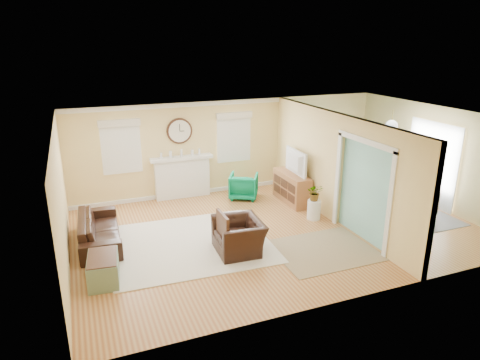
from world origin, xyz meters
name	(u,v)px	position (x,y,z in m)	size (l,w,h in m)	color
floor	(277,229)	(0.00, 0.00, 0.00)	(9.00, 9.00, 0.00)	#9C5629
wall_back	(232,146)	(0.00, 3.00, 1.30)	(9.00, 0.02, 2.60)	#DFC07F
wall_front	(361,228)	(0.00, -3.00, 1.30)	(9.00, 0.02, 2.60)	#DFC07F
wall_left	(61,202)	(-4.50, 0.00, 1.30)	(0.02, 6.00, 2.60)	#DFC07F
wall_right	(434,156)	(4.50, 0.00, 1.30)	(0.02, 6.00, 2.60)	#DFC07F
ceiling	(280,118)	(0.00, 0.00, 2.60)	(9.00, 6.00, 0.02)	white
partition	(330,163)	(1.51, 0.28, 1.36)	(0.17, 6.00, 2.60)	#DFC07F
fireplace	(182,176)	(-1.50, 2.88, 0.60)	(1.70, 0.30, 1.17)	white
wall_clock	(179,131)	(-1.50, 2.97, 1.85)	(0.70, 0.07, 0.70)	#43271C
window_left	(121,143)	(-3.05, 2.95, 1.66)	(1.05, 0.13, 1.42)	white
window_right	(234,134)	(0.05, 2.95, 1.66)	(1.05, 0.13, 1.42)	white
french_doors	(432,164)	(4.45, 0.00, 1.10)	(0.06, 1.70, 2.20)	white
pendant	(391,126)	(3.00, 0.00, 2.20)	(0.30, 0.30, 0.55)	gold
rug_cream	(190,244)	(-2.08, -0.02, 0.01)	(3.34, 2.89, 0.02)	silver
rug_jute	(323,250)	(0.43, -1.32, 0.01)	(2.07, 1.69, 0.01)	#93835A
rug_grey	(387,210)	(3.16, -0.01, 0.01)	(2.41, 3.01, 0.01)	slate
sofa	(99,230)	(-3.87, 0.76, 0.31)	(2.10, 0.82, 0.61)	black
eames_chair	(239,236)	(-1.21, -0.69, 0.34)	(1.05, 0.92, 0.69)	black
green_chair	(244,186)	(0.05, 2.19, 0.34)	(0.73, 0.76, 0.69)	#057143
trunk	(103,269)	(-3.92, -0.89, 0.25)	(0.62, 0.91, 0.50)	gray
credenza	(292,188)	(1.13, 1.43, 0.40)	(0.47, 1.38, 0.80)	#926242
tv	(292,162)	(1.12, 1.43, 1.12)	(1.12, 0.15, 0.64)	black
garden_stool	(314,210)	(1.10, 0.20, 0.24)	(0.33, 0.33, 0.48)	white
potted_plant	(315,192)	(1.10, 0.20, 0.69)	(0.38, 0.33, 0.42)	#337F33
dining_table	(389,197)	(3.16, -0.01, 0.35)	(2.00, 1.11, 0.70)	#43271C
dining_chair_n	(361,175)	(3.13, 1.15, 0.60)	(0.54, 0.54, 1.01)	slate
dining_chair_s	(425,206)	(3.22, -1.17, 0.53)	(0.50, 0.50, 0.91)	slate
dining_chair_w	(371,194)	(2.59, -0.02, 0.51)	(0.41, 0.41, 0.87)	white
dining_chair_e	(412,189)	(3.83, -0.07, 0.50)	(0.48, 0.48, 0.86)	slate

